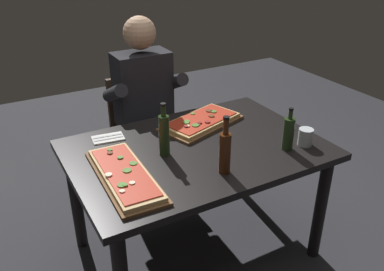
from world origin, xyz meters
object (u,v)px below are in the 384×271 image
(dining_table, at_px, (196,162))
(vinegar_bottle_green, at_px, (225,151))
(diner_chair, at_px, (141,129))
(wine_bottle_dark, at_px, (164,134))
(seated_diner, at_px, (146,103))
(oil_bottle_amber, at_px, (288,133))
(tumbler_near_camera, at_px, (305,138))
(pizza_rectangular_front, at_px, (201,122))
(pizza_rectangular_left, at_px, (125,175))

(dining_table, relative_size, vinegar_bottle_green, 4.59)
(diner_chair, bearing_deg, dining_table, -90.91)
(wine_bottle_dark, distance_m, seated_diner, 0.76)
(oil_bottle_amber, xyz_separation_m, tumbler_near_camera, (0.12, -0.01, -0.05))
(tumbler_near_camera, height_order, diner_chair, diner_chair)
(wine_bottle_dark, bearing_deg, diner_chair, 76.40)
(wine_bottle_dark, xyz_separation_m, oil_bottle_amber, (0.62, -0.27, -0.03))
(vinegar_bottle_green, bearing_deg, oil_bottle_amber, 4.43)
(pizza_rectangular_front, relative_size, diner_chair, 0.66)
(pizza_rectangular_front, bearing_deg, vinegar_bottle_green, -108.68)
(pizza_rectangular_front, distance_m, diner_chair, 0.69)
(diner_chair, relative_size, seated_diner, 0.65)
(vinegar_bottle_green, distance_m, tumbler_near_camera, 0.56)
(pizza_rectangular_front, relative_size, tumbler_near_camera, 5.91)
(pizza_rectangular_front, bearing_deg, wine_bottle_dark, -147.75)
(pizza_rectangular_left, xyz_separation_m, seated_diner, (0.48, 0.84, -0.02))
(wine_bottle_dark, relative_size, tumbler_near_camera, 3.04)
(pizza_rectangular_left, xyz_separation_m, diner_chair, (0.48, 0.96, -0.27))
(oil_bottle_amber, bearing_deg, diner_chair, 110.30)
(pizza_rectangular_front, height_order, oil_bottle_amber, oil_bottle_amber)
(pizza_rectangular_left, bearing_deg, wine_bottle_dark, 23.56)
(pizza_rectangular_front, distance_m, wine_bottle_dark, 0.44)
(vinegar_bottle_green, relative_size, seated_diner, 0.23)
(vinegar_bottle_green, bearing_deg, wine_bottle_dark, 120.43)
(diner_chair, xyz_separation_m, seated_diner, (-0.00, -0.12, 0.26))
(pizza_rectangular_left, distance_m, tumbler_near_camera, 1.03)
(vinegar_bottle_green, height_order, diner_chair, vinegar_bottle_green)
(vinegar_bottle_green, bearing_deg, pizza_rectangular_front, 71.32)
(vinegar_bottle_green, height_order, seated_diner, seated_diner)
(pizza_rectangular_front, bearing_deg, dining_table, -125.58)
(oil_bottle_amber, xyz_separation_m, vinegar_bottle_green, (-0.44, -0.03, 0.02))
(dining_table, bearing_deg, pizza_rectangular_left, -166.92)
(vinegar_bottle_green, height_order, tumbler_near_camera, vinegar_bottle_green)
(pizza_rectangular_left, relative_size, vinegar_bottle_green, 2.08)
(pizza_rectangular_front, height_order, pizza_rectangular_left, same)
(wine_bottle_dark, relative_size, seated_diner, 0.22)
(vinegar_bottle_green, bearing_deg, tumbler_near_camera, 2.20)
(pizza_rectangular_left, height_order, vinegar_bottle_green, vinegar_bottle_green)
(oil_bottle_amber, bearing_deg, pizza_rectangular_left, 170.17)
(pizza_rectangular_left, distance_m, wine_bottle_dark, 0.32)
(pizza_rectangular_left, xyz_separation_m, oil_bottle_amber, (0.89, -0.15, 0.08))
(diner_chair, bearing_deg, pizza_rectangular_front, -75.57)
(pizza_rectangular_front, height_order, seated_diner, seated_diner)
(oil_bottle_amber, distance_m, tumbler_near_camera, 0.13)
(pizza_rectangular_left, xyz_separation_m, vinegar_bottle_green, (0.46, -0.19, 0.10))
(pizza_rectangular_left, distance_m, vinegar_bottle_green, 0.50)
(wine_bottle_dark, distance_m, oil_bottle_amber, 0.68)
(pizza_rectangular_front, xyz_separation_m, wine_bottle_dark, (-0.36, -0.23, 0.10))
(oil_bottle_amber, xyz_separation_m, seated_diner, (-0.41, 1.00, -0.09))
(wine_bottle_dark, relative_size, oil_bottle_amber, 1.21)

